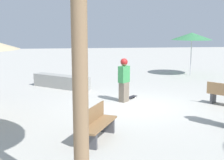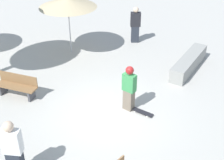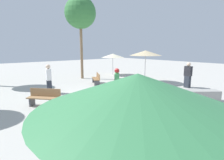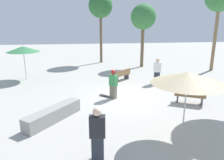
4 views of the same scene
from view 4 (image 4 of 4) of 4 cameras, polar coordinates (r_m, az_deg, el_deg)
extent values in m
plane|color=#B2AFA8|center=(13.02, 3.44, -4.26)|extent=(60.00, 60.00, 0.00)
cube|color=#726656|center=(12.54, 0.34, -3.15)|extent=(0.42, 0.42, 0.77)
cube|color=#388C4C|center=(12.34, 0.34, -0.07)|extent=(0.50, 0.50, 0.63)
sphere|color=#8C6647|center=(12.23, 0.34, 1.93)|extent=(0.25, 0.25, 0.25)
sphere|color=maroon|center=(12.22, 0.34, 2.07)|extent=(0.28, 0.28, 0.28)
cube|color=black|center=(12.91, -1.74, -4.12)|extent=(0.73, 0.68, 0.02)
cylinder|color=silver|center=(13.00, -2.85, -4.16)|extent=(0.06, 0.06, 0.05)
cylinder|color=silver|center=(13.12, -2.41, -3.95)|extent=(0.06, 0.06, 0.05)
cylinder|color=silver|center=(12.72, -1.05, -4.58)|extent=(0.06, 0.06, 0.05)
cylinder|color=silver|center=(12.85, -0.62, -4.37)|extent=(0.06, 0.06, 0.05)
cube|color=gray|center=(10.20, -15.05, -8.68)|extent=(2.34, 2.73, 0.60)
cube|color=#47474C|center=(12.62, 16.76, -4.60)|extent=(0.25, 0.39, 0.40)
cube|color=#47474C|center=(12.65, 22.42, -5.09)|extent=(0.25, 0.39, 0.40)
cube|color=olive|center=(12.54, 19.68, -3.89)|extent=(1.63, 1.11, 0.05)
cube|color=olive|center=(12.28, 19.77, -3.19)|extent=(1.45, 0.75, 0.40)
cube|color=#47474C|center=(15.86, 1.05, 0.14)|extent=(0.32, 0.35, 0.40)
cube|color=#47474C|center=(16.80, 3.79, 0.99)|extent=(0.32, 0.35, 0.40)
cube|color=#9E754C|center=(16.27, 2.47, 1.34)|extent=(1.49, 1.39, 0.05)
cube|color=#9E754C|center=(16.09, 3.04, 2.00)|extent=(1.22, 1.09, 0.40)
cylinder|color=#B7B7BC|center=(17.61, -21.83, 3.88)|extent=(0.05, 0.05, 2.38)
cone|color=#387F4C|center=(17.44, -22.19, 7.50)|extent=(2.38, 2.38, 0.42)
cylinder|color=#B7B7BC|center=(8.44, 18.41, -7.22)|extent=(0.05, 0.05, 2.49)
cone|color=#C6B289|center=(8.07, 19.11, 0.56)|extent=(2.58, 2.58, 0.41)
cylinder|color=brown|center=(23.12, -2.90, 11.24)|extent=(0.27, 0.27, 5.40)
sphere|color=#2D6B33|center=(23.10, -3.01, 18.83)|extent=(2.42, 2.42, 2.42)
cylinder|color=brown|center=(21.10, 7.93, 9.23)|extent=(0.30, 0.30, 4.31)
sphere|color=#387A3D|center=(20.98, 8.19, 16.04)|extent=(2.32, 2.32, 2.32)
cylinder|color=#896B4C|center=(21.20, 25.31, 10.04)|extent=(0.28, 0.28, 5.85)
cube|color=#282D38|center=(7.30, -3.75, -17.41)|extent=(0.41, 0.32, 0.85)
cube|color=#232328|center=(6.91, -3.86, -12.01)|extent=(0.52, 0.33, 0.70)
sphere|color=beige|center=(6.70, -3.94, -8.30)|extent=(0.28, 0.28, 0.28)
cube|color=#282D38|center=(15.77, 11.61, 0.57)|extent=(0.44, 0.36, 0.85)
cube|color=white|center=(15.59, 11.76, 3.32)|extent=(0.55, 0.38, 0.70)
sphere|color=beige|center=(15.50, 11.86, 5.08)|extent=(0.28, 0.28, 0.28)
camera|label=1|loc=(16.65, 45.97, 5.78)|focal=50.00mm
camera|label=2|loc=(20.95, 1.69, 21.49)|focal=50.00mm
camera|label=3|loc=(19.14, -25.08, 9.27)|focal=28.00mm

